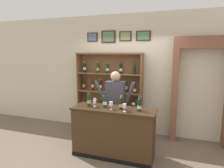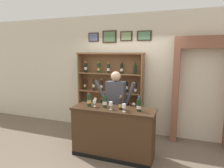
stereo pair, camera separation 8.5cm
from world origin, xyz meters
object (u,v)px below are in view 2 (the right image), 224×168
(shopkeeper, at_px, (116,100))
(wine_glass_spare, at_px, (124,106))
(wine_shelf, at_px, (110,91))
(tasting_bottle_rosso, at_px, (121,103))
(tasting_bottle_bianco, at_px, (89,100))
(tasting_bottle_prosecco, at_px, (139,104))
(tasting_counter, at_px, (113,132))
(tasting_bottle_brunello, at_px, (105,101))
(wine_glass_right, at_px, (111,104))
(wine_glass_center, at_px, (94,102))

(shopkeeper, distance_m, wine_glass_spare, 0.80)
(shopkeeper, bearing_deg, wine_shelf, 120.19)
(shopkeeper, height_order, wine_glass_spare, shopkeeper)
(wine_shelf, relative_size, tasting_bottle_rosso, 7.70)
(tasting_bottle_bianco, distance_m, tasting_bottle_prosecco, 1.04)
(tasting_counter, distance_m, tasting_bottle_prosecco, 0.81)
(tasting_bottle_brunello, relative_size, tasting_bottle_rosso, 1.02)
(wine_glass_right, distance_m, wine_glass_spare, 0.29)
(tasting_bottle_prosecco, relative_size, wine_glass_center, 2.15)
(tasting_bottle_rosso, height_order, wine_glass_spare, tasting_bottle_rosso)
(wine_glass_center, bearing_deg, wine_glass_right, -11.92)
(tasting_bottle_rosso, relative_size, tasting_bottle_prosecco, 0.95)
(wine_shelf, bearing_deg, tasting_bottle_brunello, -74.42)
(tasting_counter, relative_size, wine_glass_center, 12.49)
(shopkeeper, height_order, tasting_bottle_prosecco, shopkeeper)
(wine_glass_right, bearing_deg, tasting_bottle_rosso, 22.97)
(shopkeeper, height_order, wine_glass_right, shopkeeper)
(wine_glass_center, bearing_deg, tasting_bottle_brunello, 4.46)
(wine_shelf, distance_m, tasting_bottle_brunello, 1.22)
(tasting_counter, relative_size, tasting_bottle_bianco, 5.79)
(tasting_bottle_prosecco, distance_m, wine_glass_center, 0.92)
(tasting_bottle_rosso, distance_m, wine_glass_spare, 0.17)
(wine_glass_spare, bearing_deg, shopkeeper, 120.50)
(wine_glass_right, height_order, wine_glass_spare, wine_glass_right)
(shopkeeper, height_order, tasting_bottle_bianco, shopkeeper)
(shopkeeper, bearing_deg, tasting_counter, -75.51)
(tasting_counter, distance_m, tasting_bottle_brunello, 0.66)
(tasting_bottle_prosecco, bearing_deg, tasting_bottle_bianco, -179.92)
(tasting_bottle_prosecco, height_order, wine_glass_center, tasting_bottle_prosecco)
(tasting_bottle_prosecco, height_order, wine_glass_right, tasting_bottle_prosecco)
(shopkeeper, relative_size, tasting_bottle_brunello, 6.10)
(tasting_bottle_brunello, relative_size, wine_glass_center, 2.07)
(tasting_counter, xyz_separation_m, wine_glass_center, (-0.41, -0.01, 0.59))
(wine_shelf, height_order, tasting_bottle_bianco, wine_shelf)
(shopkeeper, xyz_separation_m, wine_glass_spare, (0.41, -0.69, 0.06))
(wine_shelf, relative_size, tasting_counter, 1.25)
(tasting_counter, height_order, tasting_bottle_bianco, tasting_bottle_bianco)
(tasting_bottle_prosecco, bearing_deg, tasting_bottle_rosso, 179.85)
(tasting_bottle_bianco, relative_size, tasting_bottle_rosso, 1.06)
(tasting_bottle_prosecco, bearing_deg, tasting_bottle_brunello, 178.02)
(tasting_bottle_brunello, height_order, wine_glass_right, tasting_bottle_brunello)
(tasting_bottle_brunello, bearing_deg, tasting_bottle_bianco, -175.64)
(tasting_bottle_brunello, distance_m, wine_glass_spare, 0.48)
(tasting_bottle_bianco, distance_m, wine_glass_spare, 0.80)
(wine_shelf, xyz_separation_m, wine_glass_center, (0.11, -1.19, -0.00))
(tasting_counter, distance_m, tasting_bottle_rosso, 0.64)
(tasting_bottle_prosecco, bearing_deg, wine_shelf, 130.61)
(wine_shelf, xyz_separation_m, tasting_bottle_rosso, (0.67, -1.20, 0.03))
(shopkeeper, xyz_separation_m, wine_glass_right, (0.12, -0.63, 0.07))
(tasting_bottle_rosso, bearing_deg, tasting_bottle_brunello, 176.11)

